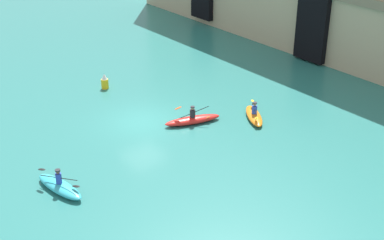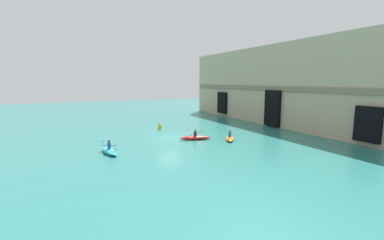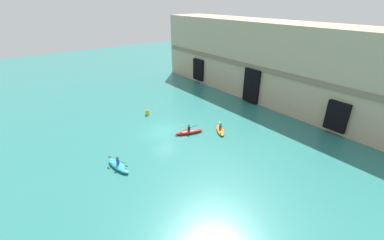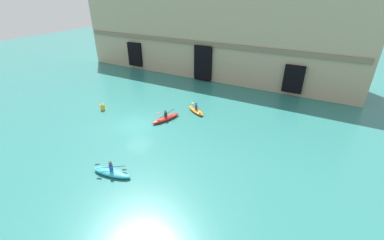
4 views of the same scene
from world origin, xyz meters
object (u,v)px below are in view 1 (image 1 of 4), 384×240
(kayak_red, at_px, (193,120))
(kayak_orange, at_px, (254,115))
(kayak_cyan, at_px, (60,186))
(marker_buoy, at_px, (105,82))

(kayak_red, xyz_separation_m, kayak_orange, (1.85, 3.23, -0.02))
(kayak_orange, bearing_deg, kayak_cyan, -59.23)
(kayak_cyan, distance_m, marker_buoy, 12.06)
(kayak_red, relative_size, kayak_orange, 1.24)
(kayak_red, xyz_separation_m, marker_buoy, (-7.69, -1.32, 0.24))
(kayak_cyan, bearing_deg, kayak_red, -90.74)
(kayak_orange, height_order, marker_buoy, kayak_orange)
(kayak_red, bearing_deg, kayak_cyan, 27.38)
(kayak_cyan, relative_size, marker_buoy, 3.09)
(kayak_red, height_order, kayak_orange, kayak_red)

